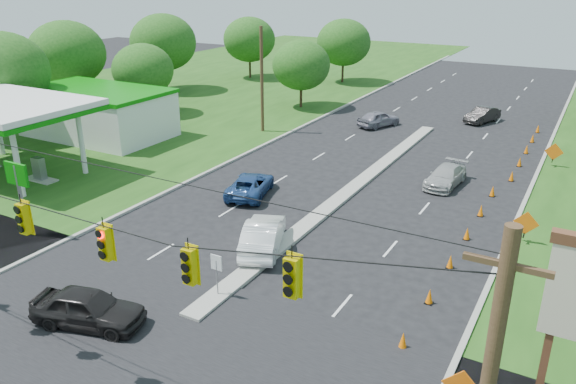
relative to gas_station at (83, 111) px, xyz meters
The scene contains 36 objects.
ground 31.23m from the gas_station, 40.57° to the right, with size 160.00×160.00×0.00m, color black.
grass_left 6.87m from the gas_station, behind, with size 40.00×160.00×0.06m, color #1E4714.
cross_street 31.23m from the gas_station, 40.57° to the right, with size 160.00×14.00×0.02m, color black.
curb_left 16.89m from the gas_station, 35.78° to the left, with size 0.25×110.00×0.16m, color gray.
curb_right 35.22m from the gas_station, 16.13° to the left, with size 0.25×110.00×0.16m, color gray.
median 23.79m from the gas_station, ahead, with size 1.00×34.00×0.18m, color gray.
median_sign 27.62m from the gas_station, 31.07° to the right, with size 0.55×0.06×2.05m.
signal_span 31.83m from the gas_station, 42.00° to the right, with size 25.60×0.32×9.00m.
utility_pole_far_left 14.93m from the gas_station, 41.21° to the left, with size 0.28×0.28×9.00m, color #422D1C.
gas_station is the anchor object (origin of this frame).
cone_1 34.69m from the gas_station, 23.39° to the right, with size 0.32×0.32×0.70m, color orange.
cone_2 33.46m from the gas_station, 17.87° to the right, with size 0.32×0.32×0.70m, color orange.
cone_3 32.56m from the gas_station, 11.98° to the right, with size 0.32×0.32×0.70m, color orange.
cone_4 32.02m from the gas_station, ahead, with size 0.32×0.32×0.70m, color orange.
cone_5 31.86m from the gas_station, ahead, with size 0.32×0.32×0.70m, color orange.
cone_6 32.08m from the gas_station, ahead, with size 0.32×0.32×0.70m, color orange.
cone_7 33.26m from the gas_station, 12.63° to the left, with size 0.32×0.32×0.70m, color orange.
cone_8 34.19m from the gas_station, 18.38° to the left, with size 0.32×0.32×0.70m, color orange.
cone_9 35.45m from the gas_station, 23.76° to the left, with size 0.32×0.32×0.70m, color orange.
cone_10 37.00m from the gas_station, 28.74° to the left, with size 0.32×0.32×0.70m, color orange.
cone_11 38.80m from the gas_station, 33.29° to the left, with size 0.32×0.32×0.70m, color orange.
work_sign_1 34.54m from the gas_station, ahead, with size 1.27×0.58×1.37m.
work_sign_2 36.42m from the gas_station, 18.85° to the left, with size 1.27×0.58×1.37m.
tree_1 7.38m from the gas_station, 160.57° to the right, with size 7.56×7.56×8.82m.
tree_2 10.19m from the gas_station, 103.60° to the left, with size 5.88×5.88×6.86m.
tree_3 21.66m from the gas_station, 112.93° to the left, with size 7.56×7.56×8.82m.
tree_4 32.14m from the gas_station, 97.82° to the left, with size 6.72×6.72×7.84m.
tree_5 22.05m from the gas_station, 63.99° to the left, with size 5.88×5.88×6.86m.
tree_6 35.67m from the gas_station, 77.60° to the left, with size 6.72×6.72×7.84m.
tree_14 13.29m from the gas_station, 143.18° to the left, with size 7.56×7.56×8.82m.
black_sedan 27.52m from the gas_station, 42.10° to the right, with size 1.83×4.55×1.55m, color black.
white_sedan 24.92m from the gas_station, 22.32° to the right, with size 1.71×4.90×1.62m, color white.
blue_pickup 18.78m from the gas_station, 10.65° to the right, with size 2.21×4.78×1.33m, color navy.
silver_car_far 29.06m from the gas_station, ahead, with size 1.82×4.47×1.30m, color #AAAAAA.
silver_car_oncoming 25.49m from the gas_station, 40.20° to the left, with size 1.72×4.28×1.46m, color gray.
dark_car_receding 35.50m from the gas_station, 39.55° to the left, with size 1.48×4.24×1.40m, color black.
Camera 1 is at (12.91, -10.85, 13.20)m, focal length 35.00 mm.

